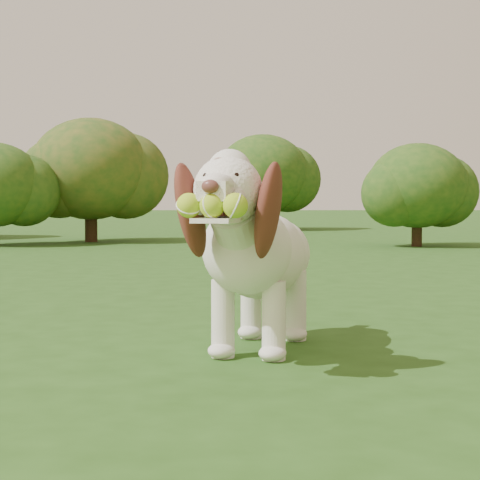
{
  "coord_description": "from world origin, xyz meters",
  "views": [
    {
      "loc": [
        -0.22,
        -3.92,
        0.66
      ],
      "look_at": [
        -0.2,
        -0.78,
        0.5
      ],
      "focal_mm": 60.0,
      "sensor_mm": 36.0,
      "label": 1
    }
  ],
  "objects": [
    {
      "name": "dog",
      "position": [
        -0.13,
        -0.53,
        0.45
      ],
      "size": [
        0.66,
        1.28,
        0.84
      ],
      "rotation": [
        0.0,
        0.0,
        -0.27
      ],
      "color": "white",
      "rests_on": "ground"
    },
    {
      "name": "shrub_c",
      "position": [
        2.25,
        6.97,
        0.83
      ],
      "size": [
        1.36,
        1.36,
        1.41
      ],
      "color": "#382314",
      "rests_on": "ground"
    },
    {
      "name": "shrub_b",
      "position": [
        -2.39,
        8.15,
        1.09
      ],
      "size": [
        1.8,
        1.8,
        1.86
      ],
      "color": "#382314",
      "rests_on": "ground"
    },
    {
      "name": "ground",
      "position": [
        0.0,
        0.0,
        0.0
      ],
      "size": [
        80.0,
        80.0,
        0.0
      ],
      "primitive_type": "plane",
      "color": "#244914",
      "rests_on": "ground"
    },
    {
      "name": "shrub_i",
      "position": [
        0.35,
        12.71,
        1.16
      ],
      "size": [
        1.91,
        1.91,
        1.98
      ],
      "color": "#382314",
      "rests_on": "ground"
    }
  ]
}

